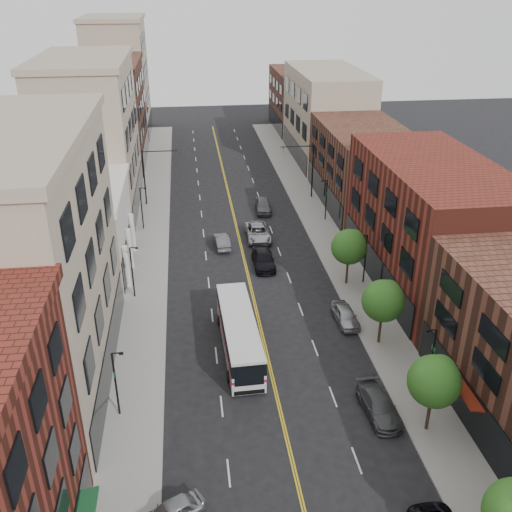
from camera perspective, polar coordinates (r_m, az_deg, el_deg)
name	(u,v)px	position (r m, az deg, el deg)	size (l,w,h in m)	color
ground	(300,493)	(36.10, 4.40, -22.55)	(220.00, 220.00, 0.00)	black
sidewalk_left	(150,246)	(64.30, -10.51, 0.97)	(4.00, 110.00, 0.15)	gray
sidewalk_right	(327,237)	(65.98, 7.07, 1.91)	(4.00, 110.00, 0.15)	gray
bldg_l_tanoffice	(23,271)	(42.05, -22.26, -1.35)	(10.00, 22.00, 18.00)	gray
bldg_l_white	(75,232)	(60.00, -17.64, 2.35)	(10.00, 14.00, 8.00)	silver
bldg_l_far_a	(91,139)	(74.32, -16.16, 11.19)	(10.00, 20.00, 18.00)	gray
bldg_l_far_b	(110,115)	(93.94, -14.44, 13.48)	(10.00, 20.00, 15.00)	#502C20
bldg_l_far_c	(118,80)	(111.08, -13.61, 16.78)	(10.00, 16.00, 20.00)	gray
bldg_r_mid	(430,224)	(56.35, 16.98, 3.10)	(10.00, 22.00, 12.00)	#5E2318
bldg_r_far_a	(364,167)	(75.10, 10.73, 8.73)	(10.00, 20.00, 10.00)	#502C20
bldg_r_far_b	(326,115)	(94.11, 7.04, 13.80)	(10.00, 22.00, 14.00)	gray
bldg_r_far_c	(301,100)	(113.52, 4.57, 15.28)	(10.00, 18.00, 11.00)	#502C20
tree_r_1	(435,380)	(38.63, 17.49, -11.70)	(3.40, 3.40, 5.59)	black
tree_r_2	(384,299)	(46.22, 12.68, -4.25)	(3.40, 3.40, 5.59)	black
tree_r_3	(350,246)	(54.59, 9.36, 1.03)	(3.40, 3.40, 5.59)	black
lamp_l_1	(116,380)	(39.81, -13.82, -11.98)	(0.81, 0.55, 5.05)	black
lamp_l_2	(132,269)	(53.27, -12.25, -1.31)	(0.81, 0.55, 5.05)	black
lamp_l_3	(142,206)	(67.84, -11.34, 4.93)	(0.81, 0.55, 5.05)	black
lamp_r_1	(432,356)	(42.72, 17.15, -9.50)	(0.81, 0.55, 5.05)	black
lamp_r_2	(365,256)	(55.47, 10.84, 0.00)	(0.81, 0.55, 5.05)	black
lamp_r_3	(326,198)	(69.58, 7.01, 5.81)	(0.81, 0.55, 5.05)	black
signal_mast_left	(150,171)	(74.77, -10.60, 8.38)	(4.49, 0.18, 7.20)	black
signal_mast_right	(307,165)	(76.26, 5.16, 9.08)	(4.49, 0.18, 7.20)	black
city_bus	(239,332)	(45.54, -1.70, -7.61)	(3.03, 11.63, 2.97)	silver
car_angle_a	(171,512)	(34.64, -8.48, -24.01)	(1.52, 3.77, 1.28)	gray
car_parked_mid	(379,406)	(41.11, 12.17, -14.42)	(1.98, 4.87, 1.41)	#444549
car_parked_far	(345,315)	(50.07, 8.93, -5.87)	(1.71, 4.26, 1.45)	#A4A6AC
car_lane_behind	(222,241)	(63.03, -3.44, 1.48)	(1.48, 4.24, 1.40)	#535358
car_lane_a	(263,259)	(58.76, 0.75, -0.35)	(2.13, 5.24, 1.52)	black
car_lane_b	(258,233)	(64.80, 0.20, 2.36)	(2.68, 5.80, 1.61)	#A0A2A8
car_lane_c	(263,205)	(72.64, 0.71, 5.08)	(1.90, 4.73, 1.61)	#57565C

